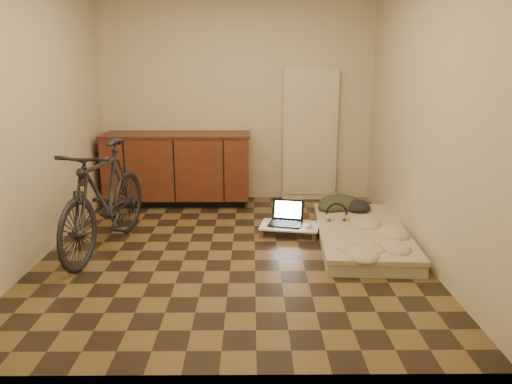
{
  "coord_description": "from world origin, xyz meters",
  "views": [
    {
      "loc": [
        0.19,
        -4.53,
        1.73
      ],
      "look_at": [
        0.23,
        0.13,
        0.55
      ],
      "focal_mm": 35.0,
      "sensor_mm": 36.0,
      "label": 1
    }
  ],
  "objects_px": {
    "bicycle": "(104,193)",
    "lap_desk": "(289,226)",
    "laptop": "(286,219)",
    "futon": "(362,235)"
  },
  "relations": [
    {
      "from": "bicycle",
      "to": "futon",
      "type": "relative_size",
      "value": 0.96
    },
    {
      "from": "bicycle",
      "to": "laptop",
      "type": "bearing_deg",
      "value": 26.1
    },
    {
      "from": "futon",
      "to": "bicycle",
      "type": "bearing_deg",
      "value": -171.97
    },
    {
      "from": "lap_desk",
      "to": "laptop",
      "type": "height_order",
      "value": "laptop"
    },
    {
      "from": "laptop",
      "to": "lap_desk",
      "type": "bearing_deg",
      "value": -49.25
    },
    {
      "from": "bicycle",
      "to": "lap_desk",
      "type": "distance_m",
      "value": 1.91
    },
    {
      "from": "lap_desk",
      "to": "laptop",
      "type": "xyz_separation_m",
      "value": [
        -0.03,
        0.06,
        0.06
      ]
    },
    {
      "from": "futon",
      "to": "laptop",
      "type": "distance_m",
      "value": 0.81
    },
    {
      "from": "laptop",
      "to": "futon",
      "type": "bearing_deg",
      "value": -9.13
    },
    {
      "from": "lap_desk",
      "to": "laptop",
      "type": "distance_m",
      "value": 0.09
    }
  ]
}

